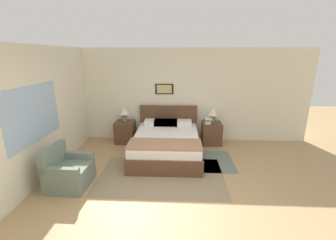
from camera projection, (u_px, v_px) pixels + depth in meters
name	position (u px, v px, depth m)	size (l,w,h in m)	color
ground_plane	(170.00, 214.00, 3.54)	(16.00, 16.00, 0.00)	tan
wall_back	(175.00, 95.00, 6.36)	(7.52, 0.09, 2.60)	beige
wall_left	(54.00, 108.00, 4.84)	(0.08, 5.69, 2.60)	beige
area_rug_main	(161.00, 176.00, 4.65)	(2.56, 1.61, 0.01)	#897556
area_rug_bedside	(215.00, 161.00, 5.29)	(0.85, 1.16, 0.01)	slate
bed	(166.00, 143.00, 5.57)	(1.62, 2.14, 1.03)	brown
armchair	(68.00, 172.00, 4.24)	(0.71, 0.77, 0.79)	slate
nightstand_near_window	(125.00, 132.00, 6.38)	(0.52, 0.53, 0.61)	brown
nightstand_by_door	(211.00, 133.00, 6.27)	(0.52, 0.53, 0.61)	brown
table_lamp_near_window	(124.00, 112.00, 6.23)	(0.26, 0.26, 0.42)	slate
table_lamp_by_door	(213.00, 113.00, 6.12)	(0.26, 0.26, 0.42)	slate
book_thick_bottom	(208.00, 123.00, 6.13)	(0.18, 0.27, 0.02)	beige
book_hardcover_middle	(208.00, 122.00, 6.13)	(0.17, 0.23, 0.03)	silver
book_novel_upper	(208.00, 121.00, 6.12)	(0.21, 0.26, 0.03)	silver
book_slim_near_top	(208.00, 120.00, 6.11)	(0.22, 0.26, 0.04)	#4C7551
book_paperback_top	(208.00, 118.00, 6.10)	(0.19, 0.26, 0.03)	silver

